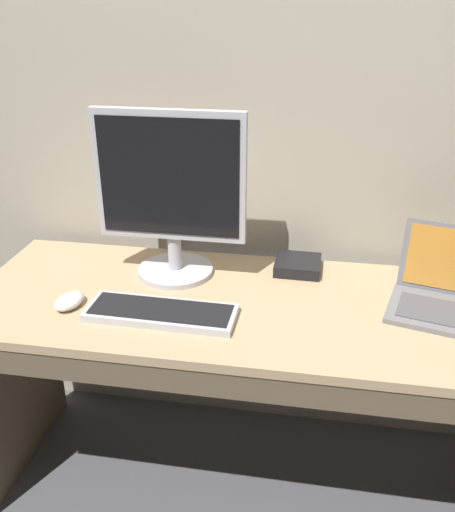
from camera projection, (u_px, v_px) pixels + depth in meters
name	position (u px, v px, depth m)	size (l,w,h in m)	color
ground_plane	(264.00, 485.00, 1.89)	(14.00, 14.00, 0.00)	#4C4C51
desk	(269.00, 361.00, 1.64)	(1.76, 0.61, 0.72)	tan
laptop_space_gray	(455.00, 296.00, 1.53)	(0.38, 0.33, 0.22)	slate
external_monitor	(171.00, 194.00, 1.62)	(0.45, 0.24, 0.51)	#B7B7BC
wired_keyboard	(161.00, 313.00, 1.51)	(0.41, 0.15, 0.02)	#BCBCC1
computer_mouse	(69.00, 301.00, 1.56)	(0.07, 0.10, 0.03)	white
external_drive_box	(298.00, 265.00, 1.76)	(0.14, 0.14, 0.04)	black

